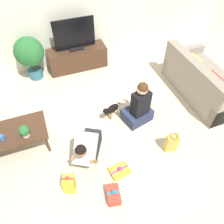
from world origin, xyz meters
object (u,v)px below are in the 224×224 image
(gift_box_c, at_px, (113,195))
(gift_bag_a, at_px, (171,143))
(person_kneeling, at_px, (88,147))
(dog, at_px, (111,110))
(gift_box_b, at_px, (69,184))
(potted_plant_back_left, at_px, (30,54))
(gift_box_a, at_px, (120,171))
(tv_console, at_px, (78,58))
(coffee_table, at_px, (15,133))
(tv, at_px, (75,36))
(person_sitting, at_px, (139,107))
(mug, at_px, (2,138))
(tabletop_plant, at_px, (24,131))
(sofa_right, at_px, (203,82))

(gift_box_c, bearing_deg, gift_bag_a, 20.03)
(person_kneeling, relative_size, dog, 1.90)
(gift_box_b, bearing_deg, potted_plant_back_left, 92.48)
(gift_box_a, bearing_deg, tv_console, 88.03)
(person_kneeling, xyz_separation_m, gift_box_b, (-0.42, -0.42, -0.16))
(gift_bag_a, bearing_deg, coffee_table, 158.29)
(gift_box_a, xyz_separation_m, gift_bag_a, (0.98, 0.10, 0.14))
(gift_bag_a, bearing_deg, gift_box_b, -177.22)
(coffee_table, xyz_separation_m, gift_box_b, (0.63, -1.05, -0.22))
(dog, height_order, gift_box_b, gift_box_b)
(potted_plant_back_left, height_order, gift_box_a, potted_plant_back_left)
(gift_box_c, distance_m, gift_bag_a, 1.31)
(potted_plant_back_left, bearing_deg, gift_box_c, -78.16)
(gift_bag_a, bearing_deg, tv, 106.79)
(coffee_table, bearing_deg, person_sitting, -3.84)
(mug, bearing_deg, tv, 50.00)
(coffee_table, bearing_deg, tv_console, 51.66)
(tabletop_plant, bearing_deg, gift_box_c, -50.84)
(tv_console, height_order, tv, tv)
(potted_plant_back_left, bearing_deg, gift_box_b, -87.52)
(person_sitting, height_order, gift_box_a, person_sitting)
(tv, relative_size, person_kneeling, 1.14)
(tv_console, height_order, gift_box_a, tv_console)
(tv, bearing_deg, gift_box_c, -95.82)
(gift_box_a, bearing_deg, person_kneeling, 131.31)
(coffee_table, height_order, gift_box_a, coffee_table)
(tv, relative_size, mug, 7.69)
(mug, bearing_deg, potted_plant_back_left, 71.13)
(sofa_right, xyz_separation_m, person_kneeling, (-2.73, -0.72, 0.03))
(gift_box_b, bearing_deg, coffee_table, 121.10)
(gift_box_c, relative_size, mug, 2.50)
(gift_box_a, distance_m, gift_box_b, 0.81)
(sofa_right, distance_m, gift_box_a, 2.63)
(potted_plant_back_left, height_order, gift_bag_a, potted_plant_back_left)
(gift_box_a, xyz_separation_m, mug, (-1.62, 0.97, 0.43))
(mug, distance_m, tabletop_plant, 0.37)
(person_sitting, bearing_deg, sofa_right, 174.67)
(sofa_right, xyz_separation_m, gift_box_c, (-2.58, -1.50, -0.21))
(gift_box_c, xyz_separation_m, gift_bag_a, (1.22, 0.45, 0.10))
(gift_bag_a, bearing_deg, person_kneeling, 166.28)
(person_kneeling, xyz_separation_m, tabletop_plant, (-0.87, 0.47, 0.23))
(tv_console, distance_m, gift_box_b, 3.14)
(person_kneeling, distance_m, person_sitting, 1.23)
(tv, height_order, mug, tv)
(dog, xyz_separation_m, gift_box_c, (-0.52, -1.51, -0.13))
(tv_console, relative_size, dog, 3.23)
(tv, relative_size, gift_box_a, 2.80)
(coffee_table, height_order, gift_box_b, coffee_table)
(gift_box_c, bearing_deg, dog, 70.91)
(dog, relative_size, tabletop_plant, 1.91)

